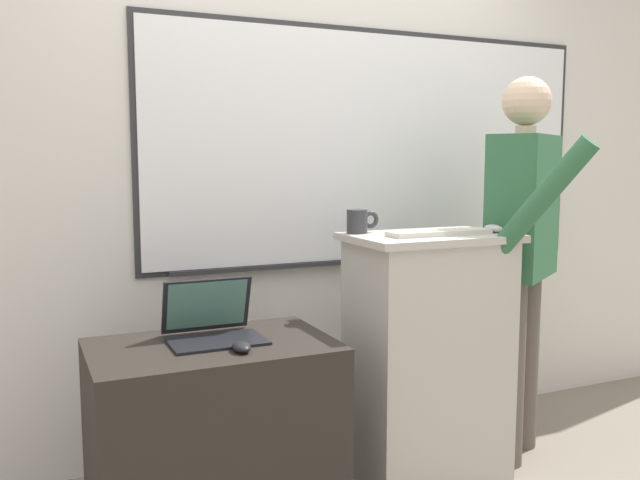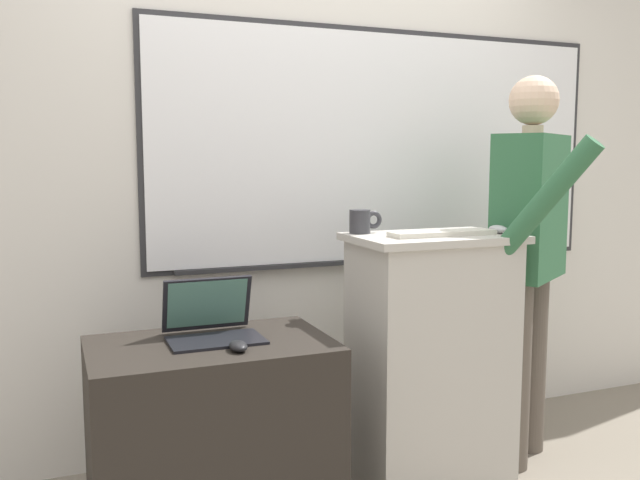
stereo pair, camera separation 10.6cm
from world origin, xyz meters
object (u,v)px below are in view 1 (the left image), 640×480
object	(u,v)px
laptop	(211,319)
computer_mouse_by_keyboard	(493,228)
wireless_keyboard	(440,233)
lectern_podium	(428,357)
coffee_mug	(359,221)
side_desk	(214,440)
person_presenter	(523,241)
computer_mouse_by_laptop	(241,347)

from	to	relation	value
laptop	computer_mouse_by_keyboard	bearing A→B (deg)	-4.32
computer_mouse_by_keyboard	wireless_keyboard	bearing A→B (deg)	178.54
lectern_podium	coffee_mug	size ratio (longest dim) A/B	7.30
side_desk	computer_mouse_by_keyboard	distance (m)	1.42
lectern_podium	person_presenter	size ratio (longest dim) A/B	0.61
laptop	computer_mouse_by_laptop	xyz separation A→B (m)	(0.04, -0.22, -0.05)
side_desk	laptop	xyz separation A→B (m)	(0.02, 0.08, 0.42)
laptop	side_desk	bearing A→B (deg)	-103.84
lectern_podium	coffee_mug	bearing A→B (deg)	150.29
person_presenter	laptop	distance (m)	1.45
person_presenter	side_desk	bearing A→B (deg)	149.29
side_desk	wireless_keyboard	size ratio (longest dim) A/B	1.91
wireless_keyboard	coffee_mug	world-z (taller)	coffee_mug
lectern_podium	coffee_mug	distance (m)	0.65
lectern_podium	wireless_keyboard	xyz separation A→B (m)	(0.01, -0.06, 0.54)
coffee_mug	person_presenter	bearing A→B (deg)	-9.43
person_presenter	coffee_mug	distance (m)	0.78
laptop	wireless_keyboard	world-z (taller)	wireless_keyboard
laptop	computer_mouse_by_keyboard	distance (m)	1.24
laptop	coffee_mug	xyz separation A→B (m)	(0.67, 0.12, 0.33)
lectern_podium	person_presenter	world-z (taller)	person_presenter
person_presenter	computer_mouse_by_keyboard	world-z (taller)	person_presenter
lectern_podium	wireless_keyboard	size ratio (longest dim) A/B	2.35
laptop	computer_mouse_by_keyboard	xyz separation A→B (m)	(1.20, -0.09, 0.29)
person_presenter	computer_mouse_by_laptop	world-z (taller)	person_presenter
computer_mouse_by_laptop	laptop	bearing A→B (deg)	101.11
side_desk	person_presenter	xyz separation A→B (m)	(1.45, 0.07, 0.65)
side_desk	lectern_podium	bearing A→B (deg)	3.28
laptop	wireless_keyboard	bearing A→B (deg)	-5.13
lectern_podium	laptop	distance (m)	0.96
computer_mouse_by_laptop	coffee_mug	xyz separation A→B (m)	(0.62, 0.34, 0.38)
side_desk	coffee_mug	xyz separation A→B (m)	(0.69, 0.20, 0.75)
computer_mouse_by_keyboard	coffee_mug	size ratio (longest dim) A/B	0.69
lectern_podium	coffee_mug	xyz separation A→B (m)	(-0.26, 0.15, 0.58)
side_desk	computer_mouse_by_keyboard	xyz separation A→B (m)	(1.22, -0.01, 0.72)
lectern_podium	side_desk	bearing A→B (deg)	-176.72
lectern_podium	person_presenter	distance (m)	0.69
side_desk	laptop	distance (m)	0.43
person_presenter	laptop	world-z (taller)	person_presenter
laptop	wireless_keyboard	size ratio (longest dim) A/B	0.75
computer_mouse_by_keyboard	computer_mouse_by_laptop	bearing A→B (deg)	-173.41
wireless_keyboard	computer_mouse_by_keyboard	size ratio (longest dim) A/B	4.50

